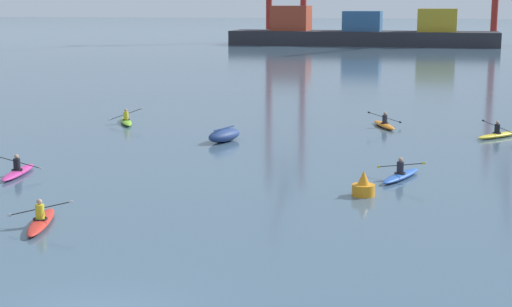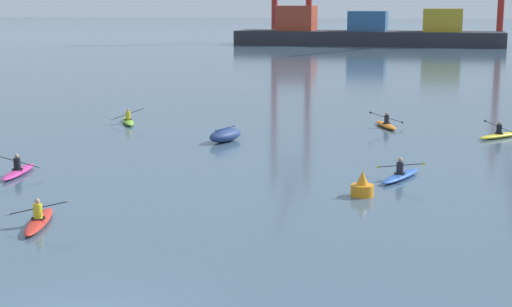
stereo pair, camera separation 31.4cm
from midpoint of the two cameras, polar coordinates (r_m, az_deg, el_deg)
The scene contains 9 objects.
container_barge at distance 142.34m, azimuth 8.23°, elevation 8.81°, with size 47.52×9.58×7.08m.
capsized_dinghy at distance 42.11m, azimuth -2.06°, elevation 1.36°, with size 1.83×2.81×0.76m.
channel_buoy at distance 30.45m, azimuth 8.13°, elevation -2.46°, with size 0.90×0.90×1.00m.
kayak_red at distance 27.23m, azimuth -15.38°, elevation -4.76°, with size 2.17×3.43×0.95m.
kayak_magenta at distance 35.42m, azimuth -16.87°, elevation -1.24°, with size 2.21×3.45×0.95m.
kayak_orange at distance 47.68m, azimuth 9.75°, elevation 2.12°, with size 2.05×3.37×1.01m.
kayak_yellow at distance 45.44m, azimuth 17.71°, elevation 1.32°, with size 2.69×2.95×0.95m.
kayak_blue at distance 33.67m, azimuth 10.86°, elevation -1.58°, with size 2.13×3.39×0.95m.
kayak_lime at distance 49.15m, azimuth -9.22°, elevation 2.40°, with size 2.16×3.27×1.01m.
Camera 2 is at (8.01, -15.22, 7.36)m, focal length 54.30 mm.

